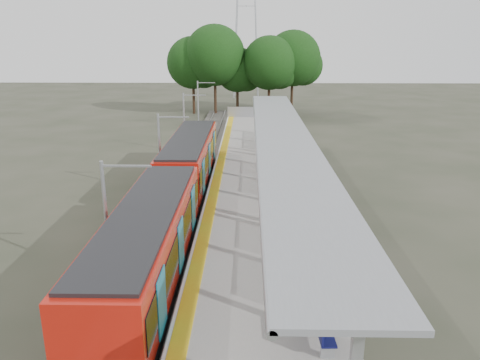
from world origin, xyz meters
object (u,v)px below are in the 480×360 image
bench_far (282,136)px  litter_bin (287,179)px  bench_mid (303,198)px  train (174,191)px  bench_near (322,329)px  info_pillar_near (271,206)px  info_pillar_far (260,147)px

bench_far → litter_bin: (-0.54, -12.91, -0.18)m
bench_mid → train: bearing=-151.7°
bench_mid → bench_near: bearing=-69.6°
bench_mid → info_pillar_near: (-1.89, -2.39, 0.38)m
bench_far → info_pillar_near: size_ratio=0.84×
bench_mid → info_pillar_near: size_ratio=0.69×
bench_mid → bench_far: 16.81m
bench_far → info_pillar_far: size_ratio=0.99×
bench_far → litter_bin: bearing=-102.9°
info_pillar_near → train: bearing=137.1°
train → bench_far: (7.10, 17.34, -0.47)m
bench_far → info_pillar_far: bearing=-123.6°
train → bench_near: train is taller
info_pillar_near → bench_far: bearing=61.1°
train → info_pillar_far: 13.35m
info_pillar_near → info_pillar_far: 14.24m
train → bench_mid: bearing=4.2°
bench_near → info_pillar_near: 10.08m
bench_far → info_pillar_near: 19.29m
bench_near → bench_mid: bench_near is taller
info_pillar_far → bench_mid: bearing=-85.0°
bench_mid → info_pillar_far: bearing=124.2°
bench_mid → litter_bin: bearing=122.2°
train → info_pillar_near: size_ratio=13.87×
bench_mid → litter_bin: (-0.56, 3.90, -0.08)m
train → info_pillar_near: 5.55m
train → bench_mid: 7.16m
litter_bin → bench_mid: bearing=-81.8°
bench_mid → bench_far: bearing=114.1°
train → bench_far: size_ratio=16.44×
bench_mid → litter_bin: bench_mid is taller
bench_near → info_pillar_near: bearing=94.5°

